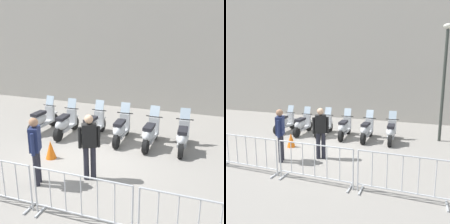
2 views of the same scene
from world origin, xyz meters
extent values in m
plane|color=gray|center=(0.00, 0.00, 0.00)|extent=(120.00, 120.00, 0.00)
cylinder|color=black|center=(-2.92, 2.03, 0.24)|extent=(0.20, 0.49, 0.48)
cylinder|color=black|center=(-2.77, 0.80, 0.24)|extent=(0.20, 0.49, 0.48)
cube|color=#B7BABC|center=(-2.85, 1.42, 0.28)|extent=(0.38, 0.90, 0.10)
ellipsoid|color=#B7BABC|center=(-2.81, 1.14, 0.52)|extent=(0.46, 0.88, 0.40)
cube|color=black|center=(-2.82, 1.17, 0.74)|extent=(0.35, 0.63, 0.10)
cube|color=#B7BABC|center=(-2.90, 1.85, 0.55)|extent=(0.35, 0.18, 0.60)
cylinder|color=black|center=(-2.90, 1.85, 0.88)|extent=(0.56, 0.10, 0.04)
cube|color=silver|center=(-2.90, 1.90, 1.06)|extent=(0.33, 0.18, 0.35)
cube|color=#B7BABC|center=(-2.92, 2.03, 0.51)|extent=(0.24, 0.34, 0.06)
cylinder|color=black|center=(-1.96, 2.13, 0.24)|extent=(0.23, 0.50, 0.48)
cylinder|color=black|center=(-1.71, 0.92, 0.24)|extent=(0.23, 0.50, 0.48)
cube|color=#B7BABC|center=(-1.83, 1.53, 0.28)|extent=(0.45, 0.91, 0.10)
ellipsoid|color=#B7BABC|center=(-1.78, 1.25, 0.52)|extent=(0.52, 0.90, 0.40)
cube|color=black|center=(-1.78, 1.28, 0.74)|extent=(0.39, 0.64, 0.10)
cube|color=#B7BABC|center=(-1.92, 1.95, 0.55)|extent=(0.36, 0.21, 0.60)
cylinder|color=black|center=(-1.92, 1.95, 0.88)|extent=(0.56, 0.15, 0.04)
cube|color=silver|center=(-1.93, 2.00, 1.06)|extent=(0.34, 0.20, 0.35)
cube|color=#B7BABC|center=(-1.96, 2.13, 0.51)|extent=(0.26, 0.35, 0.06)
cylinder|color=black|center=(-0.95, 2.46, 0.24)|extent=(0.21, 0.50, 0.48)
cylinder|color=black|center=(-0.77, 1.23, 0.24)|extent=(0.21, 0.50, 0.48)
cube|color=#B7BABC|center=(-0.86, 1.84, 0.28)|extent=(0.40, 0.90, 0.10)
ellipsoid|color=#B7BABC|center=(-0.82, 1.57, 0.52)|extent=(0.48, 0.88, 0.40)
cube|color=black|center=(-0.82, 1.60, 0.74)|extent=(0.36, 0.63, 0.10)
cube|color=#B7BABC|center=(-0.92, 2.27, 0.55)|extent=(0.36, 0.19, 0.60)
cylinder|color=black|center=(-0.92, 2.27, 0.88)|extent=(0.56, 0.12, 0.04)
cube|color=silver|center=(-0.93, 2.32, 1.06)|extent=(0.34, 0.18, 0.35)
cube|color=#B7BABC|center=(-0.95, 2.46, 0.51)|extent=(0.24, 0.35, 0.06)
cylinder|color=black|center=(0.00, 2.62, 0.24)|extent=(0.25, 0.50, 0.48)
cylinder|color=black|center=(0.29, 1.42, 0.24)|extent=(0.25, 0.50, 0.48)
cube|color=#B7BABC|center=(0.14, 2.02, 0.28)|extent=(0.47, 0.91, 0.10)
ellipsoid|color=#B7BABC|center=(0.21, 1.75, 0.52)|extent=(0.54, 0.90, 0.40)
cube|color=black|center=(0.20, 1.78, 0.74)|extent=(0.41, 0.65, 0.10)
cube|color=#B7BABC|center=(0.04, 2.44, 0.55)|extent=(0.36, 0.21, 0.60)
cylinder|color=black|center=(0.04, 2.44, 0.88)|extent=(0.55, 0.16, 0.04)
cube|color=silver|center=(0.03, 2.49, 1.06)|extent=(0.34, 0.21, 0.35)
cube|color=#B7BABC|center=(0.00, 2.62, 0.51)|extent=(0.27, 0.36, 0.06)
cylinder|color=black|center=(1.05, 2.77, 0.24)|extent=(0.22, 0.50, 0.48)
cylinder|color=black|center=(1.26, 1.54, 0.24)|extent=(0.22, 0.50, 0.48)
cube|color=#B7BABC|center=(1.15, 2.15, 0.28)|extent=(0.42, 0.90, 0.10)
ellipsoid|color=#B7BABC|center=(1.20, 1.88, 0.52)|extent=(0.49, 0.89, 0.40)
cube|color=black|center=(1.19, 1.91, 0.74)|extent=(0.38, 0.64, 0.10)
cube|color=#B7BABC|center=(1.08, 2.58, 0.55)|extent=(0.36, 0.19, 0.60)
cylinder|color=black|center=(1.08, 2.58, 0.88)|extent=(0.56, 0.13, 0.04)
cube|color=silver|center=(1.07, 2.63, 1.06)|extent=(0.34, 0.19, 0.35)
cube|color=#B7BABC|center=(1.05, 2.77, 0.51)|extent=(0.25, 0.35, 0.06)
cylinder|color=black|center=(2.00, 3.00, 0.24)|extent=(0.25, 0.50, 0.48)
cylinder|color=black|center=(2.29, 1.79, 0.24)|extent=(0.25, 0.50, 0.48)
cube|color=#B7BABC|center=(2.14, 2.39, 0.28)|extent=(0.47, 0.91, 0.10)
ellipsoid|color=#B7BABC|center=(2.21, 2.12, 0.52)|extent=(0.54, 0.90, 0.40)
cube|color=black|center=(2.20, 2.15, 0.74)|extent=(0.41, 0.65, 0.10)
cube|color=#B7BABC|center=(2.04, 2.82, 0.55)|extent=(0.36, 0.21, 0.60)
cylinder|color=black|center=(2.04, 2.82, 0.88)|extent=(0.55, 0.16, 0.04)
cube|color=silver|center=(2.03, 2.86, 1.06)|extent=(0.34, 0.21, 0.35)
cube|color=#B7BABC|center=(2.00, 3.00, 0.51)|extent=(0.27, 0.36, 0.06)
cube|color=#B2B5B7|center=(0.28, -2.33, 0.02)|extent=(0.12, 0.44, 0.04)
cylinder|color=#B2B5B7|center=(0.37, -2.31, 0.53)|extent=(0.04, 0.04, 1.05)
cylinder|color=#B2B5B7|center=(-0.32, -2.44, 0.61)|extent=(0.02, 0.02, 0.87)
cylinder|color=#B2B5B7|center=(0.02, -2.38, 0.61)|extent=(0.02, 0.02, 0.87)
cube|color=#B2B5B7|center=(0.57, -2.28, 0.02)|extent=(0.12, 0.44, 0.04)
cylinder|color=#B2B5B7|center=(0.48, -2.29, 0.53)|extent=(0.04, 0.04, 1.05)
cylinder|color=#B2B5B7|center=(2.55, -1.91, 0.53)|extent=(0.04, 0.04, 1.05)
cylinder|color=#B2B5B7|center=(1.51, -2.10, 1.05)|extent=(2.07, 0.42, 0.04)
cylinder|color=#B2B5B7|center=(1.51, -2.10, 0.18)|extent=(2.07, 0.42, 0.04)
cylinder|color=#B2B5B7|center=(0.83, -2.23, 0.61)|extent=(0.02, 0.02, 0.87)
cylinder|color=#B2B5B7|center=(1.17, -2.17, 0.61)|extent=(0.02, 0.02, 0.87)
cylinder|color=#B2B5B7|center=(1.51, -2.10, 0.61)|extent=(0.02, 0.02, 0.87)
cylinder|color=#B2B5B7|center=(1.86, -2.04, 0.61)|extent=(0.02, 0.02, 0.87)
cylinder|color=#B2B5B7|center=(2.20, -1.98, 0.61)|extent=(0.02, 0.02, 0.87)
cylinder|color=#B2B5B7|center=(2.66, -1.89, 0.53)|extent=(0.04, 0.04, 1.05)
cylinder|color=#B2B5B7|center=(3.69, -1.70, 1.05)|extent=(2.07, 0.42, 0.04)
cylinder|color=#B2B5B7|center=(3.01, -1.83, 0.61)|extent=(0.02, 0.02, 0.87)
cylinder|color=#B2B5B7|center=(3.35, -1.76, 0.61)|extent=(0.02, 0.02, 0.87)
cylinder|color=#B2B5B7|center=(3.69, -1.70, 0.61)|extent=(0.02, 0.02, 0.87)
cylinder|color=#23232D|center=(0.59, -0.65, 0.45)|extent=(0.14, 0.14, 0.90)
cylinder|color=#23232D|center=(0.73, -0.54, 0.45)|extent=(0.14, 0.14, 0.90)
cube|color=black|center=(0.66, -0.59, 1.20)|extent=(0.42, 0.40, 0.60)
sphere|color=tan|center=(0.66, -0.59, 1.62)|extent=(0.22, 0.22, 0.22)
cylinder|color=black|center=(0.48, -0.74, 1.15)|extent=(0.09, 0.09, 0.55)
cylinder|color=black|center=(0.84, -0.45, 1.15)|extent=(0.09, 0.09, 0.55)
cylinder|color=#23232D|center=(-0.36, -1.38, 0.45)|extent=(0.14, 0.14, 0.90)
cylinder|color=#23232D|center=(-0.27, -1.53, 0.45)|extent=(0.14, 0.14, 0.90)
cube|color=navy|center=(-0.32, -1.45, 1.20)|extent=(0.37, 0.42, 0.60)
sphere|color=#9E7051|center=(-0.32, -1.45, 1.62)|extent=(0.22, 0.22, 0.22)
cylinder|color=navy|center=(-0.44, -1.26, 1.15)|extent=(0.09, 0.09, 0.55)
cylinder|color=navy|center=(-0.20, -1.65, 1.15)|extent=(0.09, 0.09, 0.55)
cone|color=orange|center=(-1.02, -0.21, 0.28)|extent=(0.32, 0.32, 0.55)
camera|label=1|loc=(4.54, -6.01, 3.82)|focal=46.21mm
camera|label=2|loc=(4.89, -6.62, 2.90)|focal=36.50mm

